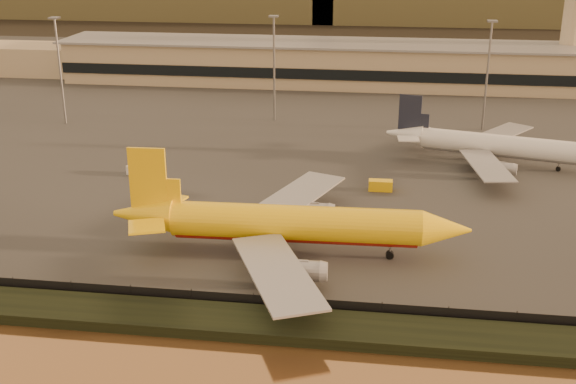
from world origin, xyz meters
name	(u,v)px	position (x,y,z in m)	size (l,w,h in m)	color
ground	(257,265)	(0.00, 0.00, 0.00)	(900.00, 900.00, 0.00)	black
embankment	(231,322)	(0.00, -17.00, 0.70)	(320.00, 7.00, 1.40)	black
tarmac	(320,107)	(0.00, 95.00, 0.10)	(320.00, 220.00, 0.20)	#2D2D2D
perimeter_fence	(238,301)	(0.00, -13.00, 1.30)	(300.00, 0.05, 2.20)	black
terminal_building	(283,62)	(-14.52, 125.55, 6.25)	(202.00, 25.00, 12.60)	tan
control_tower	(575,13)	(70.00, 131.00, 21.66)	(11.20, 11.20, 35.50)	tan
apron_light_masts	(378,64)	(15.00, 75.00, 15.70)	(152.20, 12.20, 25.40)	slate
dhl_cargo_jet	(289,225)	(4.13, 4.03, 4.88)	(52.34, 51.35, 15.66)	yellow
white_narrowbody_jet	(495,146)	(39.29, 51.84, 4.02)	(44.08, 42.24, 12.78)	silver
gse_vehicle_yellow	(381,185)	(16.99, 33.06, 1.17)	(4.31, 1.94, 1.94)	yellow
gse_vehicle_white	(137,170)	(-29.88, 35.39, 1.09)	(3.97, 1.79, 1.79)	silver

